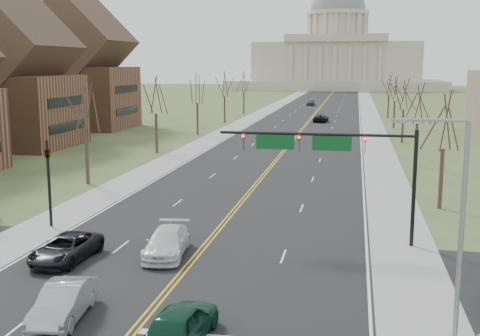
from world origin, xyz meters
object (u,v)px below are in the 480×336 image
at_px(car_sb_inner_lead, 63,302).
at_px(car_far_nb, 321,118).
at_px(car_sb_inner_second, 167,242).
at_px(signal_left, 48,174).
at_px(car_sb_outer_lead, 66,248).
at_px(car_nb_inner_lead, 181,323).
at_px(street_light, 455,219).
at_px(car_far_sb, 311,102).
at_px(signal_mast, 331,151).

height_order(car_sb_inner_lead, car_far_nb, car_sb_inner_lead).
bearing_deg(car_sb_inner_second, car_far_nb, 80.16).
distance_m(signal_left, car_sb_inner_lead, 16.46).
bearing_deg(car_sb_inner_lead, car_sb_outer_lead, 108.79).
bearing_deg(car_sb_inner_lead, car_sb_inner_second, 72.58).
height_order(car_nb_inner_lead, car_sb_outer_lead, car_nb_inner_lead).
bearing_deg(car_sb_inner_second, street_light, -38.67).
height_order(car_nb_inner_lead, car_far_sb, car_nb_inner_lead).
distance_m(street_light, car_sb_outer_lead, 21.43).
bearing_deg(signal_left, car_far_sb, 86.04).
xyz_separation_m(signal_mast, car_nb_inner_lead, (-5.18, -15.20, -4.92)).
distance_m(street_light, car_nb_inner_lead, 11.48).
bearing_deg(signal_left, car_sb_outer_lead, -55.91).
relative_size(street_light, car_nb_inner_lead, 1.86).
bearing_deg(car_sb_inner_second, car_nb_inner_lead, -76.45).
relative_size(car_sb_outer_lead, car_far_nb, 1.01).
bearing_deg(signal_mast, car_sb_inner_lead, -127.73).
bearing_deg(car_nb_inner_lead, signal_left, -42.83).
relative_size(signal_left, car_far_nb, 1.14).
distance_m(signal_left, car_far_nb, 80.47).
bearing_deg(street_light, car_nb_inner_lead, -170.78).
xyz_separation_m(car_far_nb, car_far_sb, (-5.29, 45.47, 0.08)).
xyz_separation_m(car_sb_inner_lead, car_sb_outer_lead, (-3.63, 7.44, -0.06)).
distance_m(car_nb_inner_lead, car_sb_inner_second, 11.33).
relative_size(car_far_nb, car_far_sb, 1.11).
distance_m(signal_mast, car_far_sb, 125.19).
bearing_deg(signal_left, street_light, -29.12).
relative_size(signal_mast, car_far_sb, 2.55).
relative_size(signal_left, car_sb_inner_second, 1.11).
xyz_separation_m(signal_left, car_sb_inner_lead, (8.09, -14.03, -2.90)).
distance_m(signal_mast, car_sb_inner_lead, 18.42).
bearing_deg(car_sb_inner_second, signal_mast, 19.61).
xyz_separation_m(signal_mast, signal_left, (-18.95, 0.00, -2.05)).
height_order(signal_mast, signal_left, signal_mast).
distance_m(car_nb_inner_lead, car_sb_inner_lead, 5.80).
xyz_separation_m(car_sb_outer_lead, car_sb_inner_second, (5.33, 1.99, 0.05)).
xyz_separation_m(signal_left, car_sb_inner_second, (9.79, -4.59, -2.92)).
bearing_deg(car_nb_inner_lead, car_far_nb, -85.09).
xyz_separation_m(signal_mast, car_sb_outer_lead, (-14.49, -6.59, -5.01)).
distance_m(street_light, car_far_nb, 93.38).
bearing_deg(car_far_sb, signal_mast, -83.42).
xyz_separation_m(signal_mast, car_far_nb, (-5.03, 79.20, -5.02)).
relative_size(street_light, car_sb_outer_lead, 1.71).
distance_m(street_light, car_sb_inner_lead, 16.75).
height_order(signal_left, car_sb_outer_lead, signal_left).
distance_m(street_light, car_far_sb, 139.12).
height_order(street_light, car_sb_outer_lead, street_light).
relative_size(signal_mast, car_sb_inner_lead, 2.50).
height_order(car_sb_outer_lead, car_far_nb, car_sb_outer_lead).
height_order(signal_left, car_far_nb, signal_left).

